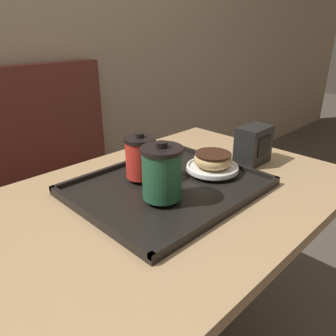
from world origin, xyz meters
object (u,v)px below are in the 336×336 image
Objects in this scene: napkin_dispenser at (253,145)px; coffee_cup_rear at (140,157)px; donut_chocolate_glazed at (213,159)px; spoon at (159,162)px; coffee_cup_front at (162,172)px.

coffee_cup_rear is at bearing 159.56° from napkin_dispenser.
donut_chocolate_glazed is at bearing 173.00° from napkin_dispenser.
donut_chocolate_glazed is 0.91× the size of napkin_dispenser.
napkin_dispenser is (0.18, -0.02, 0.00)m from donut_chocolate_glazed.
napkin_dispenser is at bearing 119.49° from spoon.
coffee_cup_front is 0.40m from napkin_dispenser.
spoon is at bearing 148.07° from napkin_dispenser.
coffee_cup_rear is 1.03× the size of napkin_dispenser.
napkin_dispenser is (0.36, -0.13, -0.02)m from coffee_cup_rear.
coffee_cup_front is 0.13m from coffee_cup_rear.
napkin_dispenser reaches higher than spoon.
spoon is 0.31m from napkin_dispenser.
spoon is (0.14, 0.16, -0.06)m from coffee_cup_front.
spoon is at bearing 17.21° from coffee_cup_rear.
napkin_dispenser is at bearing -20.44° from coffee_cup_rear.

